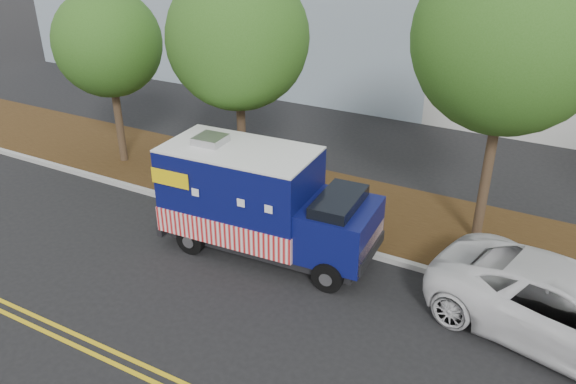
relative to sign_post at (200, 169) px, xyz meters
The scene contains 11 objects.
ground 2.68m from the sign_post, 42.51° to the right, with size 120.00×120.00×0.00m, color black.
curb 2.11m from the sign_post, ahead, with size 120.00×0.18×0.15m, color #9E9E99.
mulch_strip 2.81m from the sign_post, 46.76° to the left, with size 120.00×4.00×0.15m, color black.
centerline_near 6.43m from the sign_post, 73.77° to the right, with size 120.00×0.10×0.01m, color gold.
centerline_far 6.67m from the sign_post, 74.38° to the right, with size 120.00×0.10×0.01m, color gold.
tree_a 5.42m from the sign_post, 163.97° to the left, with size 3.49×3.49×5.99m.
tree_b 3.94m from the sign_post, 60.00° to the left, with size 4.04×4.04×6.90m.
tree_c 9.08m from the sign_post, 12.92° to the left, with size 4.51×4.51×7.74m.
sign_post is the anchor object (origin of this frame).
food_truck 3.09m from the sign_post, 24.31° to the right, with size 5.77×2.44×2.98m.
white_car 10.41m from the sign_post, ahead, with size 2.67×5.80×1.61m, color silver.
Camera 1 is at (7.82, -10.44, 8.07)m, focal length 35.00 mm.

